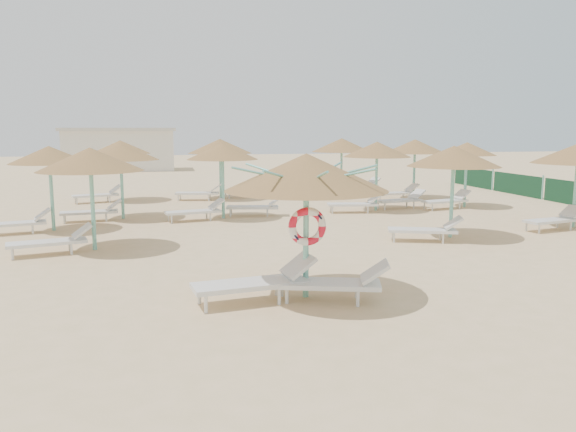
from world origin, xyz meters
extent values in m
plane|color=#E1B889|center=(0.00, 0.00, 0.00)|extent=(120.00, 120.00, 0.00)
cylinder|color=#6FC0B0|center=(-0.15, -0.09, 1.14)|extent=(0.11, 0.11, 2.28)
cone|color=olive|center=(-0.15, -0.09, 2.39)|extent=(3.04, 3.04, 0.68)
cylinder|color=#6FC0B0|center=(-0.15, -0.09, 2.13)|extent=(0.20, 0.20, 0.12)
cylinder|color=#6FC0B0|center=(0.55, -0.09, 2.34)|extent=(1.38, 0.04, 0.35)
cylinder|color=#6FC0B0|center=(0.34, 0.40, 2.34)|extent=(1.00, 1.00, 0.35)
cylinder|color=#6FC0B0|center=(-0.15, 0.61, 2.34)|extent=(0.04, 1.38, 0.35)
cylinder|color=#6FC0B0|center=(-0.65, 0.40, 2.34)|extent=(1.00, 1.00, 0.35)
cylinder|color=#6FC0B0|center=(-0.85, -0.09, 2.34)|extent=(1.38, 0.04, 0.35)
cylinder|color=#6FC0B0|center=(-0.65, -0.59, 2.34)|extent=(1.00, 1.00, 0.35)
cylinder|color=#6FC0B0|center=(-0.15, -0.79, 2.34)|extent=(0.04, 1.38, 0.35)
cylinder|color=#6FC0B0|center=(0.34, -0.59, 2.34)|extent=(1.00, 1.00, 0.35)
torus|color=red|center=(-0.15, -0.19, 1.38)|extent=(0.73, 0.15, 0.73)
cylinder|color=silver|center=(-2.08, -0.64, 0.16)|extent=(0.07, 0.07, 0.31)
cylinder|color=silver|center=(-2.16, -0.09, 0.16)|extent=(0.07, 0.07, 0.31)
cylinder|color=silver|center=(-0.60, -0.43, 0.16)|extent=(0.07, 0.07, 0.31)
cylinder|color=silver|center=(-0.68, 0.12, 0.16)|extent=(0.07, 0.07, 0.31)
cube|color=silver|center=(-1.24, -0.24, 0.36)|extent=(2.19, 0.98, 0.09)
cube|color=silver|center=(-0.31, -0.11, 0.62)|extent=(0.63, 0.74, 0.41)
cylinder|color=silver|center=(-0.75, -0.47, 0.15)|extent=(0.06, 0.06, 0.29)
cylinder|color=silver|center=(-0.59, 0.04, 0.15)|extent=(0.06, 0.06, 0.29)
cylinder|color=silver|center=(0.61, -0.88, 0.15)|extent=(0.06, 0.06, 0.29)
cylinder|color=silver|center=(0.77, -0.38, 0.15)|extent=(0.06, 0.06, 0.29)
cube|color=silver|center=(0.14, -0.46, 0.34)|extent=(2.10, 1.21, 0.08)
cube|color=silver|center=(0.99, -0.72, 0.59)|extent=(0.67, 0.75, 0.38)
cylinder|color=#6FC0B0|center=(-4.58, 5.20, 1.15)|extent=(0.11, 0.11, 2.30)
cone|color=olive|center=(-4.58, 5.20, 2.39)|extent=(2.72, 2.72, 0.61)
cylinder|color=#6FC0B0|center=(-4.58, 5.20, 2.15)|extent=(0.20, 0.20, 0.12)
cylinder|color=silver|center=(-6.40, 4.38, 0.14)|extent=(0.06, 0.06, 0.28)
cylinder|color=silver|center=(-6.52, 4.86, 0.14)|extent=(0.06, 0.06, 0.28)
cylinder|color=silver|center=(-5.09, 4.69, 0.14)|extent=(0.06, 0.06, 0.28)
cylinder|color=silver|center=(-5.21, 5.17, 0.14)|extent=(0.06, 0.06, 0.28)
cube|color=silver|center=(-5.68, 4.80, 0.32)|extent=(1.99, 1.04, 0.08)
cube|color=silver|center=(-4.86, 5.00, 0.56)|extent=(0.61, 0.70, 0.36)
cylinder|color=#6FC0B0|center=(-4.21, 10.48, 1.15)|extent=(0.11, 0.11, 2.30)
cone|color=olive|center=(-4.21, 10.48, 2.39)|extent=(2.65, 2.65, 0.60)
cylinder|color=#6FC0B0|center=(-4.21, 10.48, 2.15)|extent=(0.20, 0.20, 0.12)
cylinder|color=silver|center=(-6.08, 9.74, 0.14)|extent=(0.06, 0.06, 0.28)
cylinder|color=silver|center=(-6.13, 10.24, 0.14)|extent=(0.06, 0.06, 0.28)
cylinder|color=silver|center=(-4.73, 9.89, 0.14)|extent=(0.06, 0.06, 0.28)
cylinder|color=silver|center=(-4.79, 10.39, 0.14)|extent=(0.06, 0.06, 0.28)
cube|color=silver|center=(-5.31, 10.08, 0.32)|extent=(1.96, 0.83, 0.08)
cube|color=silver|center=(-4.46, 10.17, 0.56)|extent=(0.55, 0.65, 0.36)
cylinder|color=#6FC0B0|center=(-4.58, 15.65, 1.15)|extent=(0.11, 0.11, 2.30)
cone|color=olive|center=(-4.58, 15.65, 2.39)|extent=(2.57, 2.57, 0.58)
cylinder|color=#6FC0B0|center=(-4.58, 15.65, 2.15)|extent=(0.20, 0.20, 0.12)
cylinder|color=silver|center=(-6.38, 14.80, 0.14)|extent=(0.06, 0.06, 0.28)
cylinder|color=silver|center=(-6.51, 15.28, 0.14)|extent=(0.06, 0.06, 0.28)
cylinder|color=silver|center=(-5.08, 15.16, 0.14)|extent=(0.06, 0.06, 0.28)
cylinder|color=silver|center=(-5.21, 15.64, 0.14)|extent=(0.06, 0.06, 0.28)
cube|color=silver|center=(-5.68, 15.25, 0.32)|extent=(2.00, 1.10, 0.08)
cube|color=silver|center=(-4.86, 15.48, 0.56)|extent=(0.63, 0.71, 0.36)
cylinder|color=#6FC0B0|center=(-0.70, 9.81, 1.15)|extent=(0.11, 0.11, 2.30)
cone|color=olive|center=(-0.70, 9.81, 2.39)|extent=(2.52, 2.52, 0.57)
cylinder|color=#6FC0B0|center=(-0.70, 9.81, 2.15)|extent=(0.20, 0.20, 0.12)
cylinder|color=silver|center=(-2.53, 9.01, 0.14)|extent=(0.06, 0.06, 0.28)
cylinder|color=silver|center=(-2.63, 9.50, 0.14)|extent=(0.06, 0.06, 0.28)
cylinder|color=silver|center=(-1.21, 9.27, 0.14)|extent=(0.06, 0.06, 0.28)
cylinder|color=silver|center=(-1.30, 9.76, 0.14)|extent=(0.06, 0.06, 0.28)
cube|color=silver|center=(-1.80, 9.41, 0.32)|extent=(1.98, 0.97, 0.08)
cube|color=silver|center=(-0.96, 9.57, 0.56)|extent=(0.59, 0.68, 0.36)
cylinder|color=silver|center=(-0.43, 10.02, 0.14)|extent=(0.06, 0.06, 0.28)
cylinder|color=silver|center=(-0.33, 10.51, 0.14)|extent=(0.06, 0.06, 0.28)
cylinder|color=silver|center=(0.90, 9.76, 0.14)|extent=(0.06, 0.06, 0.28)
cylinder|color=silver|center=(0.99, 10.25, 0.14)|extent=(0.06, 0.06, 0.28)
cube|color=silver|center=(0.40, 10.11, 0.32)|extent=(1.98, 0.97, 0.08)
cube|color=silver|center=(1.24, 9.95, 0.56)|extent=(0.59, 0.68, 0.36)
cylinder|color=#6FC0B0|center=(-0.22, 15.55, 1.15)|extent=(0.11, 0.11, 2.30)
cone|color=olive|center=(-0.22, 15.55, 2.40)|extent=(2.90, 2.90, 0.65)
cylinder|color=#6FC0B0|center=(-0.22, 15.55, 2.15)|extent=(0.20, 0.20, 0.12)
cylinder|color=silver|center=(-2.16, 15.06, 0.14)|extent=(0.06, 0.06, 0.28)
cylinder|color=silver|center=(-2.06, 15.55, 0.14)|extent=(0.06, 0.06, 0.28)
cylinder|color=silver|center=(-0.83, 14.79, 0.14)|extent=(0.06, 0.06, 0.28)
cylinder|color=silver|center=(-0.73, 15.28, 0.14)|extent=(0.06, 0.06, 0.28)
cube|color=silver|center=(-1.32, 15.15, 0.32)|extent=(1.99, 0.99, 0.08)
cube|color=silver|center=(-0.49, 14.98, 0.56)|extent=(0.60, 0.69, 0.36)
cylinder|color=silver|center=(0.14, 15.44, 0.14)|extent=(0.06, 0.06, 0.28)
cylinder|color=silver|center=(0.04, 15.93, 0.14)|extent=(0.06, 0.06, 0.28)
cylinder|color=silver|center=(1.47, 15.71, 0.14)|extent=(0.06, 0.06, 0.28)
cylinder|color=silver|center=(1.37, 16.20, 0.14)|extent=(0.06, 0.06, 0.28)
cube|color=silver|center=(0.88, 15.85, 0.32)|extent=(1.99, 0.99, 0.08)
cube|color=silver|center=(1.71, 16.02, 0.56)|extent=(0.60, 0.69, 0.36)
cylinder|color=#6FC0B0|center=(5.48, 4.77, 1.15)|extent=(0.11, 0.11, 2.30)
cone|color=olive|center=(5.48, 4.77, 2.39)|extent=(2.68, 2.68, 0.60)
cylinder|color=#6FC0B0|center=(5.48, 4.77, 2.15)|extent=(0.20, 0.20, 0.12)
cylinder|color=silver|center=(3.55, 4.39, 0.14)|extent=(0.06, 0.06, 0.28)
cylinder|color=silver|center=(3.71, 4.86, 0.14)|extent=(0.06, 0.06, 0.28)
cylinder|color=silver|center=(4.82, 3.95, 0.14)|extent=(0.06, 0.06, 0.28)
cylinder|color=silver|center=(4.99, 4.42, 0.14)|extent=(0.06, 0.06, 0.28)
cube|color=silver|center=(4.38, 4.37, 0.32)|extent=(2.00, 1.21, 0.08)
cube|color=silver|center=(5.19, 4.09, 0.56)|extent=(0.65, 0.73, 0.36)
cylinder|color=#6FC0B0|center=(5.35, 10.47, 1.15)|extent=(0.11, 0.11, 2.30)
cone|color=olive|center=(5.35, 10.47, 2.39)|extent=(2.62, 2.62, 0.59)
cylinder|color=#6FC0B0|center=(5.35, 10.47, 2.15)|extent=(0.20, 0.20, 0.12)
cylinder|color=silver|center=(3.42, 9.95, 0.14)|extent=(0.06, 0.06, 0.28)
cylinder|color=silver|center=(3.51, 10.44, 0.14)|extent=(0.06, 0.06, 0.28)
cylinder|color=silver|center=(4.76, 9.73, 0.14)|extent=(0.06, 0.06, 0.28)
cylinder|color=silver|center=(4.84, 10.22, 0.14)|extent=(0.06, 0.06, 0.28)
cube|color=silver|center=(4.25, 10.07, 0.32)|extent=(1.98, 0.92, 0.08)
cube|color=silver|center=(5.09, 9.93, 0.56)|extent=(0.58, 0.67, 0.36)
cylinder|color=silver|center=(5.71, 10.39, 0.14)|extent=(0.06, 0.06, 0.28)
cylinder|color=silver|center=(5.62, 10.88, 0.14)|extent=(0.06, 0.06, 0.28)
cylinder|color=silver|center=(7.04, 10.61, 0.14)|extent=(0.06, 0.06, 0.28)
cylinder|color=silver|center=(6.96, 11.10, 0.14)|extent=(0.06, 0.06, 0.28)
cube|color=silver|center=(6.45, 10.77, 0.32)|extent=(1.98, 0.92, 0.08)
cube|color=silver|center=(7.29, 10.91, 0.56)|extent=(0.58, 0.67, 0.36)
cylinder|color=#6FC0B0|center=(5.70, 15.99, 1.15)|extent=(0.11, 0.11, 2.30)
cone|color=olive|center=(5.70, 15.99, 2.40)|extent=(2.91, 2.91, 0.65)
cylinder|color=#6FC0B0|center=(5.70, 15.99, 2.15)|extent=(0.20, 0.20, 0.12)
cylinder|color=silver|center=(3.76, 15.63, 0.14)|extent=(0.06, 0.06, 0.28)
cylinder|color=silver|center=(3.93, 16.10, 0.14)|extent=(0.06, 0.06, 0.28)
cylinder|color=silver|center=(5.03, 15.17, 0.14)|extent=(0.06, 0.06, 0.28)
cylinder|color=silver|center=(5.20, 15.64, 0.14)|extent=(0.06, 0.06, 0.28)
cube|color=silver|center=(4.60, 15.59, 0.32)|extent=(2.00, 1.23, 0.08)
cube|color=silver|center=(5.40, 15.30, 0.56)|extent=(0.66, 0.73, 0.36)
cylinder|color=silver|center=(6.13, 15.78, 0.14)|extent=(0.06, 0.06, 0.28)
cylinder|color=silver|center=(5.96, 16.25, 0.14)|extent=(0.06, 0.06, 0.28)
cylinder|color=silver|center=(7.40, 16.24, 0.14)|extent=(0.06, 0.06, 0.28)
cylinder|color=silver|center=(7.23, 16.71, 0.14)|extent=(0.06, 0.06, 0.28)
cube|color=silver|center=(6.80, 16.29, 0.32)|extent=(2.00, 1.23, 0.08)
cube|color=silver|center=(7.60, 16.58, 0.56)|extent=(0.66, 0.73, 0.36)
cylinder|color=#6FC0B0|center=(10.25, 5.49, 1.15)|extent=(0.11, 0.11, 2.30)
cylinder|color=silver|center=(8.41, 4.69, 0.14)|extent=(0.06, 0.06, 0.28)
cylinder|color=silver|center=(8.32, 5.18, 0.14)|extent=(0.06, 0.06, 0.28)
cylinder|color=silver|center=(9.74, 4.95, 0.14)|extent=(0.06, 0.06, 0.28)
cylinder|color=silver|center=(9.64, 5.44, 0.14)|extent=(0.06, 0.06, 0.28)
cube|color=silver|center=(9.15, 5.09, 0.32)|extent=(1.98, 0.98, 0.08)
cube|color=silver|center=(9.98, 5.25, 0.56)|extent=(0.59, 0.68, 0.36)
cylinder|color=#6FC0B0|center=(9.27, 10.61, 1.15)|extent=(0.11, 0.11, 2.30)
cone|color=olive|center=(9.27, 10.61, 2.38)|extent=(2.31, 2.31, 0.52)
cylinder|color=#6FC0B0|center=(9.27, 10.61, 2.15)|extent=(0.20, 0.20, 0.12)
cylinder|color=silver|center=(7.44, 9.80, 0.14)|extent=(0.06, 0.06, 0.28)
cylinder|color=silver|center=(7.34, 10.29, 0.14)|extent=(0.06, 0.06, 0.28)
cylinder|color=silver|center=(8.76, 10.08, 0.14)|extent=(0.06, 0.06, 0.28)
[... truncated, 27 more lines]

